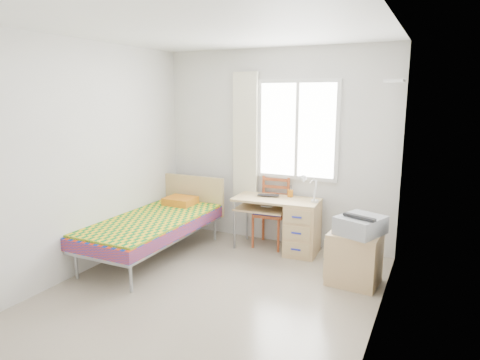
{
  "coord_description": "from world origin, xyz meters",
  "views": [
    {
      "loc": [
        2.02,
        -3.61,
        2.01
      ],
      "look_at": [
        0.04,
        0.55,
        1.08
      ],
      "focal_mm": 32.0,
      "sensor_mm": 36.0,
      "label": 1
    }
  ],
  "objects_px": {
    "desk": "(297,225)",
    "cabinet": "(354,258)",
    "bed": "(156,223)",
    "printer": "(360,225)",
    "chair": "(273,208)"
  },
  "relations": [
    {
      "from": "chair",
      "to": "printer",
      "type": "distance_m",
      "value": 1.49
    },
    {
      "from": "printer",
      "to": "cabinet",
      "type": "bearing_deg",
      "value": -175.3
    },
    {
      "from": "cabinet",
      "to": "printer",
      "type": "distance_m",
      "value": 0.39
    },
    {
      "from": "printer",
      "to": "bed",
      "type": "bearing_deg",
      "value": -152.97
    },
    {
      "from": "printer",
      "to": "desk",
      "type": "bearing_deg",
      "value": 166.8
    },
    {
      "from": "bed",
      "to": "chair",
      "type": "relative_size",
      "value": 2.18
    },
    {
      "from": "bed",
      "to": "cabinet",
      "type": "height_order",
      "value": "bed"
    },
    {
      "from": "bed",
      "to": "cabinet",
      "type": "bearing_deg",
      "value": 6.06
    },
    {
      "from": "bed",
      "to": "chair",
      "type": "bearing_deg",
      "value": 40.32
    },
    {
      "from": "bed",
      "to": "desk",
      "type": "distance_m",
      "value": 1.78
    },
    {
      "from": "desk",
      "to": "cabinet",
      "type": "relative_size",
      "value": 1.98
    },
    {
      "from": "bed",
      "to": "cabinet",
      "type": "distance_m",
      "value": 2.42
    },
    {
      "from": "desk",
      "to": "cabinet",
      "type": "distance_m",
      "value": 1.03
    },
    {
      "from": "bed",
      "to": "printer",
      "type": "relative_size",
      "value": 3.51
    },
    {
      "from": "chair",
      "to": "cabinet",
      "type": "height_order",
      "value": "chair"
    }
  ]
}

